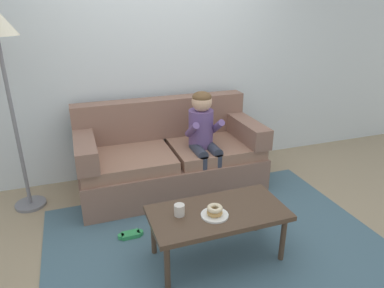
{
  "coord_description": "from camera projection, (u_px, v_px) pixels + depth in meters",
  "views": [
    {
      "loc": [
        -1.01,
        -2.51,
        1.92
      ],
      "look_at": [
        0.03,
        0.45,
        0.65
      ],
      "focal_mm": 32.36,
      "sensor_mm": 36.0,
      "label": 1
    }
  ],
  "objects": [
    {
      "name": "donut",
      "position": [
        215.0,
        212.0,
        2.6
      ],
      "size": [
        0.15,
        0.15,
        0.04
      ],
      "primitive_type": "torus",
      "rotation": [
        0.0,
        0.0,
        1.89
      ],
      "color": "tan",
      "rests_on": "plate"
    },
    {
      "name": "ground",
      "position": [
        205.0,
        226.0,
        3.22
      ],
      "size": [
        10.0,
        10.0,
        0.0
      ],
      "primitive_type": "plane",
      "color": "#9E896B"
    },
    {
      "name": "toy_controller",
      "position": [
        131.0,
        235.0,
        3.06
      ],
      "size": [
        0.23,
        0.09,
        0.05
      ],
      "rotation": [
        0.0,
        0.0,
        0.1
      ],
      "color": "#339E56",
      "rests_on": "ground"
    },
    {
      "name": "donut_second",
      "position": [
        215.0,
        208.0,
        2.58
      ],
      "size": [
        0.16,
        0.16,
        0.04
      ],
      "primitive_type": "torus",
      "rotation": [
        0.0,
        0.0,
        1.08
      ],
      "color": "beige",
      "rests_on": "donut"
    },
    {
      "name": "couch",
      "position": [
        170.0,
        158.0,
        3.81
      ],
      "size": [
        1.95,
        0.9,
        0.95
      ],
      "color": "#846051",
      "rests_on": "ground"
    },
    {
      "name": "person_child",
      "position": [
        203.0,
        133.0,
        3.6
      ],
      "size": [
        0.34,
        0.58,
        1.1
      ],
      "color": "#664C84",
      "rests_on": "ground"
    },
    {
      "name": "coffee_table",
      "position": [
        218.0,
        216.0,
        2.69
      ],
      "size": [
        1.06,
        0.54,
        0.44
      ],
      "color": "#4C3828",
      "rests_on": "ground"
    },
    {
      "name": "mug",
      "position": [
        179.0,
        210.0,
        2.6
      ],
      "size": [
        0.08,
        0.08,
        0.09
      ],
      "primitive_type": "cylinder",
      "color": "silver",
      "rests_on": "coffee_table"
    },
    {
      "name": "plate",
      "position": [
        215.0,
        215.0,
        2.6
      ],
      "size": [
        0.21,
        0.21,
        0.01
      ],
      "primitive_type": "cylinder",
      "color": "white",
      "rests_on": "coffee_table"
    },
    {
      "name": "area_rug",
      "position": [
        215.0,
        242.0,
        3.0
      ],
      "size": [
        2.83,
        1.98,
        0.01
      ],
      "primitive_type": "cube",
      "color": "#476675",
      "rests_on": "ground"
    },
    {
      "name": "wall_back",
      "position": [
        161.0,
        54.0,
        3.92
      ],
      "size": [
        8.0,
        0.1,
        2.8
      ],
      "primitive_type": "cube",
      "color": "silver",
      "rests_on": "ground"
    }
  ]
}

